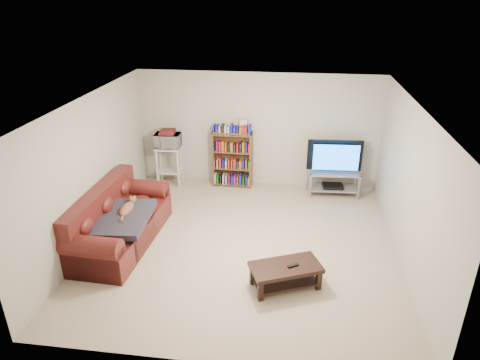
% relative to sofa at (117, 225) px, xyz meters
% --- Properties ---
extents(floor, '(5.00, 5.00, 0.00)m').
position_rel_sofa_xyz_m(floor, '(2.09, 0.18, -0.33)').
color(floor, '#C7B394').
rests_on(floor, ground).
extents(ceiling, '(5.00, 5.00, 0.00)m').
position_rel_sofa_xyz_m(ceiling, '(2.09, 0.18, 2.07)').
color(ceiling, white).
rests_on(ceiling, ground).
extents(wall_back, '(5.00, 0.00, 5.00)m').
position_rel_sofa_xyz_m(wall_back, '(2.09, 2.68, 0.87)').
color(wall_back, beige).
rests_on(wall_back, ground).
extents(wall_front, '(5.00, 0.00, 5.00)m').
position_rel_sofa_xyz_m(wall_front, '(2.09, -2.32, 0.87)').
color(wall_front, beige).
rests_on(wall_front, ground).
extents(wall_left, '(0.00, 5.00, 5.00)m').
position_rel_sofa_xyz_m(wall_left, '(-0.41, 0.18, 0.87)').
color(wall_left, beige).
rests_on(wall_left, ground).
extents(wall_right, '(0.00, 5.00, 5.00)m').
position_rel_sofa_xyz_m(wall_right, '(4.59, 0.18, 0.87)').
color(wall_right, beige).
rests_on(wall_right, ground).
extents(sofa, '(1.06, 2.26, 0.95)m').
position_rel_sofa_xyz_m(sofa, '(0.00, 0.00, 0.00)').
color(sofa, '#571916').
rests_on(sofa, floor).
extents(blanket, '(0.89, 1.14, 0.19)m').
position_rel_sofa_xyz_m(blanket, '(0.18, -0.16, 0.22)').
color(blanket, '#2E2B36').
rests_on(blanket, sofa).
extents(cat, '(0.27, 0.61, 0.18)m').
position_rel_sofa_xyz_m(cat, '(0.19, 0.04, 0.28)').
color(cat, brown).
rests_on(cat, sofa).
extents(coffee_table, '(1.10, 0.84, 0.36)m').
position_rel_sofa_xyz_m(coffee_table, '(2.82, -0.82, -0.08)').
color(coffee_table, black).
rests_on(coffee_table, floor).
extents(remote, '(0.16, 0.12, 0.02)m').
position_rel_sofa_xyz_m(remote, '(2.92, -0.82, 0.04)').
color(remote, black).
rests_on(remote, coffee_table).
extents(tv_stand, '(1.05, 0.52, 0.51)m').
position_rel_sofa_xyz_m(tv_stand, '(3.68, 2.31, 0.02)').
color(tv_stand, '#999EA3').
rests_on(tv_stand, floor).
extents(television, '(1.11, 0.21, 0.64)m').
position_rel_sofa_xyz_m(television, '(3.68, 2.31, 0.50)').
color(television, black).
rests_on(television, tv_stand).
extents(dvd_player, '(0.43, 0.31, 0.06)m').
position_rel_sofa_xyz_m(dvd_player, '(3.68, 2.31, -0.14)').
color(dvd_player, black).
rests_on(dvd_player, tv_stand).
extents(bookshelf, '(0.84, 0.28, 1.21)m').
position_rel_sofa_xyz_m(bookshelf, '(1.57, 2.48, 0.30)').
color(bookshelf, brown).
rests_on(bookshelf, floor).
extents(shelf_clutter, '(0.62, 0.19, 0.28)m').
position_rel_sofa_xyz_m(shelf_clutter, '(1.67, 2.49, 0.99)').
color(shelf_clutter, silver).
rests_on(shelf_clutter, bookshelf).
extents(microwave_stand, '(0.55, 0.42, 0.85)m').
position_rel_sofa_xyz_m(microwave_stand, '(0.23, 2.38, 0.22)').
color(microwave_stand, silver).
rests_on(microwave_stand, floor).
extents(microwave, '(0.54, 0.38, 0.29)m').
position_rel_sofa_xyz_m(microwave, '(0.23, 2.38, 0.67)').
color(microwave, silver).
rests_on(microwave, microwave_stand).
extents(game_boxes, '(0.32, 0.29, 0.05)m').
position_rel_sofa_xyz_m(game_boxes, '(0.23, 2.38, 0.84)').
color(game_boxes, maroon).
rests_on(game_boxes, microwave).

